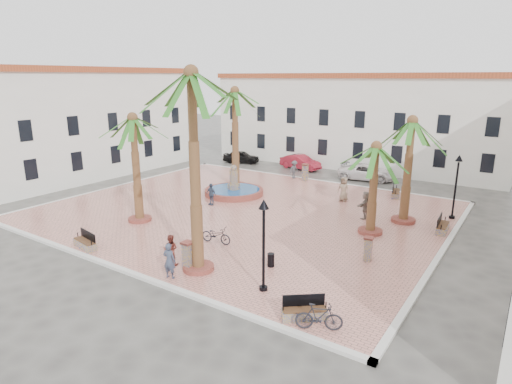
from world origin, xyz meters
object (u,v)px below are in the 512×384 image
Objects in this scene: lamppost_s at (264,230)px; cyclist_a at (169,261)px; bollard_se at (188,255)px; bicycle_a at (216,235)px; bollard_e at (368,249)px; bicycle_b at (319,317)px; car_black at (241,157)px; pedestrian_fountain_b at (211,194)px; pedestrian_north at (294,170)px; pedestrian_fountain_a at (344,189)px; palm_s at (192,94)px; bench_s at (85,243)px; car_white at (366,172)px; pedestrian_east at (366,205)px; car_silver at (366,172)px; palm_nw at (235,102)px; bench_ne at (396,193)px; fountain at (234,190)px; palm_ne at (411,134)px; car_red at (300,162)px; litter_bin at (271,260)px; bench_e at (442,227)px; bench_se at (304,313)px; bollard_n at (305,172)px; cyclist_b at (171,250)px; lamppost_e at (457,176)px; palm_e at (375,159)px.

lamppost_s reaches higher than cyclist_a.
lamppost_s is 2.87× the size of bollard_se.
bollard_e is at bearing -79.42° from bicycle_a.
bicycle_b is 0.44× the size of car_black.
pedestrian_fountain_b is 10.73m from pedestrian_north.
pedestrian_fountain_a is 7.97m from pedestrian_north.
bench_s is (-6.91, -1.37, -8.02)m from palm_s.
bollard_se is 27.25m from car_black.
pedestrian_north reaches higher than car_white.
cyclist_a is at bearing 10.01° from bench_s.
cyclist_a is 14.07m from pedestrian_east.
pedestrian_east reaches higher than cyclist_a.
bollard_se reaches higher than car_silver.
bollard_se is at bearing -61.64° from palm_nw.
pedestrian_fountain_b reaches higher than bench_ne.
fountain reaches higher than car_silver.
car_black is (-18.11, 11.27, -0.39)m from pedestrian_east.
pedestrian_fountain_a is (-5.07, 2.32, -4.74)m from palm_ne.
litter_bin is at bearing -143.93° from car_red.
bench_e is 8.08m from pedestrian_fountain_a.
pedestrian_north is 0.89× the size of pedestrian_east.
bench_e is at bearing 53.75° from bollard_se.
bollard_n is (-10.51, 20.24, 0.52)m from bench_se.
cyclist_a reaches higher than bicycle_b.
pedestrian_fountain_a is (-2.55, 14.95, -1.88)m from lamppost_s.
pedestrian_east is (3.94, 11.97, -7.36)m from palm_s.
cyclist_b is at bearing 135.65° from bench_se.
bench_ne is at bearing -80.11° from pedestrian_north.
bench_e is (2.42, 13.14, 0.01)m from bench_se.
palm_s reaches higher than cyclist_b.
palm_s reaches higher than bench_ne.
palm_nw is 6.59× the size of bollard_e.
car_red is at bearing 100.92° from bench_s.
cyclist_a is (-4.58, -19.77, 0.58)m from bench_ne.
bollard_n is at bearing 121.06° from car_white.
pedestrian_fountain_a is at bearing 65.76° from bench_e.
palm_ne is at bearing -128.27° from cyclist_a.
palm_nw is 12.35× the size of litter_bin.
bicycle_a is (-7.69, 4.16, 0.22)m from bench_se.
palm_ne is 10.10× the size of litter_bin.
pedestrian_north is (-1.23, 0.20, 0.04)m from bollard_n.
bicycle_a is 1.01× the size of pedestrian_east.
lamppost_e reaches higher than pedestrian_fountain_a.
pedestrian_north is (-5.48, 19.42, -7.46)m from palm_s.
car_black is (-20.40, 10.57, -5.13)m from palm_ne.
bench_s is at bearing -152.50° from bollard_e.
bollard_se is (-9.10, -15.44, -2.12)m from lamppost_e.
bollard_n is at bearing 52.67° from palm_nw.
bench_se is 8.75m from bicycle_a.
palm_e is at bearing -52.59° from bicycle_a.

